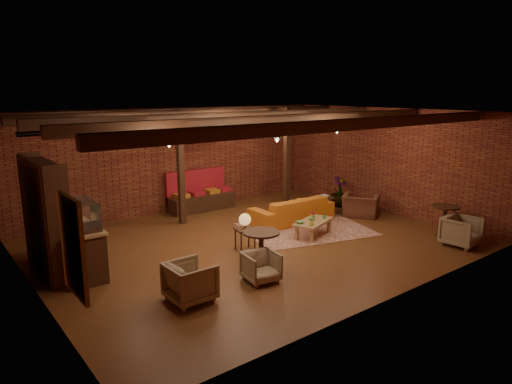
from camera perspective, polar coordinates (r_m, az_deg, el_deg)
floor at (r=11.44m, az=-0.16°, el=-6.33°), size 10.00×10.00×0.00m
ceiling at (r=10.83m, az=-0.17°, el=9.90°), size 10.00×8.00×0.02m
wall_back at (r=14.36m, az=-9.96°, el=3.97°), size 10.00×0.02×3.20m
wall_front at (r=8.30m, az=16.92°, el=-2.71°), size 10.00×0.02×3.20m
wall_left at (r=8.98m, az=-26.40°, el=-2.35°), size 0.02×8.00×3.20m
wall_right at (r=14.57m, az=15.66°, el=3.82°), size 0.02×8.00×3.20m
ceiling_beams at (r=10.84m, az=-0.17°, el=9.26°), size 9.80×6.40×0.22m
ceiling_pipe at (r=12.16m, az=-4.82°, el=8.50°), size 9.60×0.12×0.12m
post_left at (r=12.86m, az=-9.40°, el=2.99°), size 0.16×0.16×3.20m
post_right at (r=14.30m, az=3.86°, el=4.10°), size 0.16×0.16×3.20m
service_counter at (r=10.32m, az=-22.22°, el=-4.76°), size 0.80×2.50×1.60m
plant_counter at (r=10.42m, az=-22.18°, el=-2.19°), size 0.35×0.39×0.30m
shelving_hutch at (r=10.22m, az=-24.71°, el=-2.81°), size 0.52×2.00×2.40m
chalkboard_menu at (r=6.83m, az=-21.85°, el=-6.37°), size 0.08×0.96×1.46m
banquette at (r=14.46m, az=-6.86°, el=-0.31°), size 2.10×0.70×1.00m
service_sign at (r=13.78m, az=-6.10°, el=6.87°), size 0.86×0.06×0.30m
ceiling_spotlights at (r=10.85m, az=-0.17°, el=8.10°), size 6.40×4.40×0.28m
rug at (r=12.56m, az=6.20°, el=-4.63°), size 3.83×3.30×0.01m
sofa at (r=13.10m, az=4.48°, el=-2.24°), size 2.52×1.07×0.73m
coffee_table at (r=11.89m, az=7.11°, el=-3.81°), size 1.35×0.98×0.67m
side_table_lamp at (r=10.72m, az=-1.39°, el=-3.81°), size 0.51×0.51×0.90m
round_table_left at (r=9.68m, az=0.66°, el=-6.45°), size 0.78×0.78×0.82m
armchair_a at (r=8.39m, az=-8.23°, el=-10.80°), size 0.73×0.78×0.80m
armchair_b at (r=9.13m, az=0.64°, el=-9.16°), size 0.71×0.68×0.65m
armchair_right at (r=14.00m, az=12.98°, el=-1.19°), size 1.11×1.23×0.90m
side_table_book at (r=13.97m, az=8.34°, el=-0.71°), size 0.67×0.67×0.59m
round_table_right at (r=12.71m, az=22.54°, el=-2.80°), size 0.70×0.70×0.82m
armchair_far at (r=12.18m, az=24.28°, el=-4.34°), size 0.83×0.79×0.80m
plant_tall at (r=14.88m, az=10.53°, el=3.72°), size 1.71×1.71×2.93m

